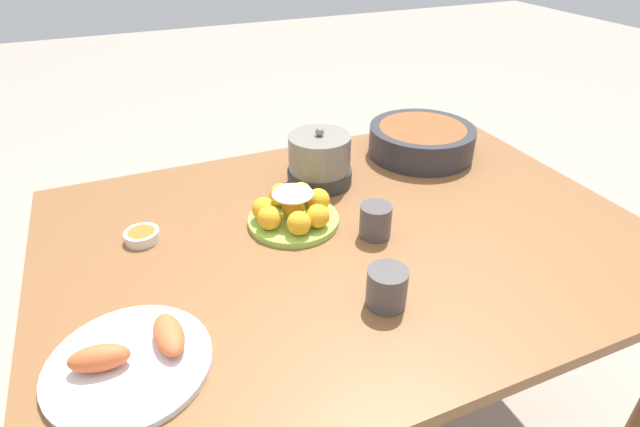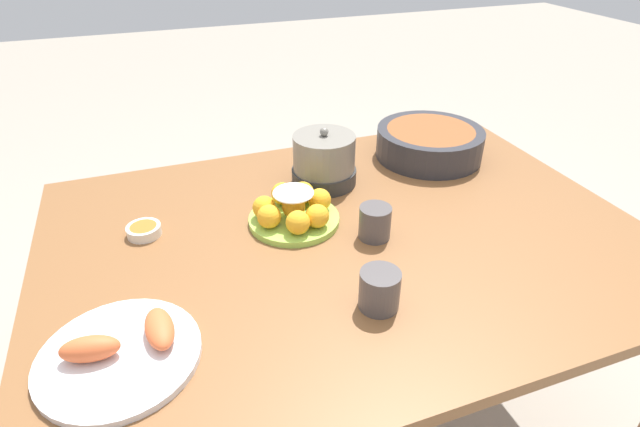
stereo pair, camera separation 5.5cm
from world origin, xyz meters
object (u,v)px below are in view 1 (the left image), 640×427
(dining_table, at_px, (346,257))
(cake_plate, at_px, (293,210))
(seafood_platter, at_px, (131,360))
(cup_far, at_px, (375,221))
(serving_bowl, at_px, (421,140))
(warming_pot, at_px, (320,160))
(cup_near, at_px, (387,288))
(sauce_bowl, at_px, (142,236))

(dining_table, height_order, cake_plate, cake_plate)
(cake_plate, distance_m, seafood_platter, 0.53)
(dining_table, bearing_deg, cup_far, -35.24)
(serving_bowl, bearing_deg, cup_far, -135.33)
(seafood_platter, xyz_separation_m, warming_pot, (0.56, 0.49, 0.06))
(cup_near, xyz_separation_m, warming_pot, (0.08, 0.52, 0.03))
(dining_table, distance_m, cup_near, 0.29)
(dining_table, bearing_deg, seafood_platter, -156.58)
(serving_bowl, relative_size, seafood_platter, 1.15)
(sauce_bowl, xyz_separation_m, warming_pot, (0.50, 0.10, 0.06))
(cake_plate, relative_size, sauce_bowl, 2.80)
(cake_plate, relative_size, cup_far, 2.79)
(cake_plate, bearing_deg, warming_pot, 49.76)
(serving_bowl, bearing_deg, warming_pot, -172.31)
(seafood_platter, bearing_deg, sauce_bowl, 81.02)
(cup_far, bearing_deg, warming_pot, 93.58)
(cake_plate, xyz_separation_m, warming_pot, (0.14, 0.17, 0.03))
(dining_table, bearing_deg, serving_bowl, 37.20)
(warming_pot, bearing_deg, sauce_bowl, -168.64)
(sauce_bowl, xyz_separation_m, cup_far, (0.52, -0.20, 0.03))
(seafood_platter, bearing_deg, cup_far, 18.01)
(sauce_bowl, distance_m, cup_far, 0.56)
(dining_table, relative_size, sauce_bowl, 17.71)
(dining_table, distance_m, cake_plate, 0.18)
(warming_pot, bearing_deg, cake_plate, -130.24)
(serving_bowl, height_order, warming_pot, warming_pot)
(sauce_bowl, distance_m, seafood_platter, 0.39)
(dining_table, xyz_separation_m, warming_pot, (0.04, 0.26, 0.15))
(cake_plate, bearing_deg, sauce_bowl, 169.14)
(dining_table, xyz_separation_m, cup_near, (-0.04, -0.26, 0.12))
(cup_far, distance_m, warming_pot, 0.30)
(cake_plate, distance_m, sauce_bowl, 0.37)
(cup_near, height_order, warming_pot, warming_pot)
(cake_plate, bearing_deg, cup_near, -79.28)
(seafood_platter, relative_size, warming_pot, 1.55)
(sauce_bowl, bearing_deg, warming_pot, 11.36)
(cake_plate, height_order, cup_far, cake_plate)
(dining_table, bearing_deg, warming_pot, 81.98)
(cake_plate, distance_m, cup_near, 0.36)
(cake_plate, bearing_deg, serving_bowl, 23.14)
(dining_table, height_order, sauce_bowl, sauce_bowl)
(serving_bowl, height_order, seafood_platter, serving_bowl)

